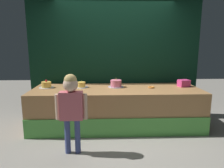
{
  "coord_description": "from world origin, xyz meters",
  "views": [
    {
      "loc": [
        -0.24,
        -3.31,
        1.6
      ],
      "look_at": [
        -0.09,
        0.32,
        0.89
      ],
      "focal_mm": 32.42,
      "sensor_mm": 36.0,
      "label": 1
    }
  ],
  "objects_px": {
    "donut": "(151,87)",
    "cake_right": "(116,84)",
    "child_figure": "(71,103)",
    "cake_left": "(46,85)",
    "pink_box": "(184,83)",
    "cake_center": "(81,85)"
  },
  "relations": [
    {
      "from": "pink_box",
      "to": "cake_right",
      "type": "height_order",
      "value": "cake_right"
    },
    {
      "from": "pink_box",
      "to": "donut",
      "type": "xyz_separation_m",
      "value": [
        -0.69,
        -0.11,
        -0.05
      ]
    },
    {
      "from": "child_figure",
      "to": "cake_center",
      "type": "height_order",
      "value": "child_figure"
    },
    {
      "from": "donut",
      "to": "cake_right",
      "type": "bearing_deg",
      "value": 170.91
    },
    {
      "from": "pink_box",
      "to": "child_figure",
      "type": "bearing_deg",
      "value": -151.02
    },
    {
      "from": "child_figure",
      "to": "donut",
      "type": "distance_m",
      "value": 1.75
    },
    {
      "from": "cake_center",
      "to": "cake_right",
      "type": "bearing_deg",
      "value": 1.19
    },
    {
      "from": "cake_right",
      "to": "child_figure",
      "type": "bearing_deg",
      "value": -121.52
    },
    {
      "from": "cake_left",
      "to": "cake_right",
      "type": "height_order",
      "value": "cake_right"
    },
    {
      "from": "child_figure",
      "to": "donut",
      "type": "bearing_deg",
      "value": 36.83
    },
    {
      "from": "cake_left",
      "to": "cake_center",
      "type": "xyz_separation_m",
      "value": [
        0.69,
        -0.0,
        -0.01
      ]
    },
    {
      "from": "child_figure",
      "to": "pink_box",
      "type": "xyz_separation_m",
      "value": [
        2.09,
        1.16,
        0.06
      ]
    },
    {
      "from": "pink_box",
      "to": "cake_center",
      "type": "xyz_separation_m",
      "value": [
        -2.07,
        -0.01,
        -0.02
      ]
    },
    {
      "from": "pink_box",
      "to": "cake_left",
      "type": "relative_size",
      "value": 0.74
    },
    {
      "from": "child_figure",
      "to": "donut",
      "type": "height_order",
      "value": "child_figure"
    },
    {
      "from": "child_figure",
      "to": "cake_right",
      "type": "height_order",
      "value": "child_figure"
    },
    {
      "from": "child_figure",
      "to": "pink_box",
      "type": "bearing_deg",
      "value": 28.98
    },
    {
      "from": "child_figure",
      "to": "cake_right",
      "type": "distance_m",
      "value": 1.36
    },
    {
      "from": "cake_left",
      "to": "cake_center",
      "type": "relative_size",
      "value": 1.08
    },
    {
      "from": "donut",
      "to": "cake_left",
      "type": "relative_size",
      "value": 0.44
    },
    {
      "from": "cake_left",
      "to": "cake_right",
      "type": "distance_m",
      "value": 1.38
    },
    {
      "from": "pink_box",
      "to": "donut",
      "type": "height_order",
      "value": "pink_box"
    }
  ]
}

